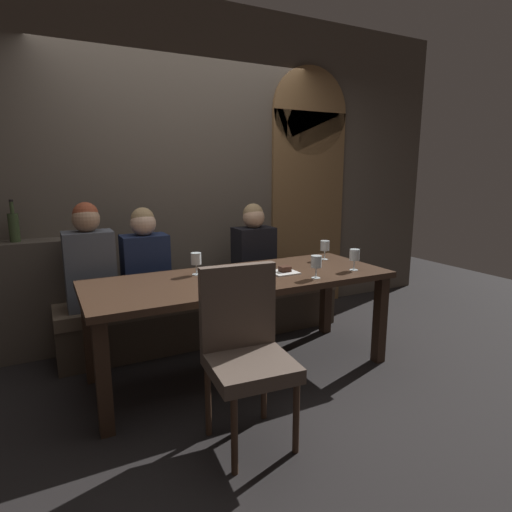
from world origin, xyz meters
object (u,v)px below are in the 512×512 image
wine_glass_far_right (196,260)px  dessert_plate (284,271)px  banquette_bench (209,314)px  wine_glass_end_right (354,255)px  dining_table (242,288)px  chair_near_side (245,344)px  diner_far_end (254,247)px  diner_redhead (89,259)px  wine_glass_center_back (325,246)px  fork_on_table (265,274)px  wine_glass_center_front (316,263)px  diner_bearded (145,257)px  espresso_cup (262,281)px  wine_bottle_pale_label (14,226)px

wine_glass_far_right → dessert_plate: wine_glass_far_right is taller
banquette_bench → wine_glass_end_right: size_ratio=15.24×
dining_table → banquette_bench: dining_table is taller
chair_near_side → diner_far_end: (0.79, 1.44, 0.25)m
dining_table → wine_glass_far_right: wine_glass_far_right is taller
diner_redhead → wine_glass_center_back: (1.84, -0.47, 0.02)m
fork_on_table → chair_near_side: bearing=-127.4°
banquette_bench → diner_redhead: bearing=-178.3°
diner_far_end → dessert_plate: diner_far_end is taller
diner_redhead → wine_glass_end_right: bearing=-26.5°
banquette_bench → diner_far_end: bearing=2.1°
wine_glass_center_front → wine_glass_far_right: 0.87m
banquette_bench → chair_near_side: chair_near_side is taller
diner_bearded → wine_glass_far_right: (0.26, -0.48, 0.04)m
wine_glass_far_right → wine_glass_center_back: bearing=0.2°
wine_glass_center_front → wine_glass_center_back: size_ratio=1.00×
dining_table → chair_near_side: size_ratio=2.24×
banquette_bench → fork_on_table: fork_on_table is taller
wine_glass_end_right → espresso_cup: 0.84m
wine_bottle_pale_label → wine_glass_center_back: size_ratio=1.99×
wine_bottle_pale_label → wine_glass_far_right: wine_bottle_pale_label is taller
diner_far_end → wine_glass_center_front: 1.01m
banquette_bench → wine_glass_center_front: 1.26m
banquette_bench → dessert_plate: (0.32, -0.76, 0.53)m
diner_bearded → wine_glass_center_back: diner_bearded is taller
espresso_cup → dining_table: bearing=93.8°
dining_table → chair_near_side: bearing=-114.1°
banquette_bench → diner_far_end: 0.74m
dining_table → wine_glass_far_right: 0.39m
wine_glass_far_right → wine_glass_center_back: same height
espresso_cup → wine_glass_far_right: bearing=122.0°
wine_glass_end_right → diner_bearded: bearing=147.0°
banquette_bench → wine_glass_center_front: (0.44, -0.99, 0.62)m
wine_bottle_pale_label → dessert_plate: bearing=-31.7°
espresso_cup → dessert_plate: espresso_cup is taller
banquette_bench → wine_glass_far_right: (-0.28, -0.51, 0.62)m
espresso_cup → diner_bearded: bearing=120.5°
diner_far_end → espresso_cup: diner_far_end is taller
wine_glass_end_right → fork_on_table: size_ratio=0.96×
wine_bottle_pale_label → wine_glass_far_right: size_ratio=1.99×
diner_far_end → wine_glass_center_front: diner_far_end is taller
banquette_bench → diner_far_end: (0.46, 0.02, 0.58)m
chair_near_side → wine_glass_end_right: bearing=22.8°
wine_bottle_pale_label → wine_glass_end_right: wine_bottle_pale_label is taller
chair_near_side → dessert_plate: chair_near_side is taller
dessert_plate → wine_glass_center_front: bearing=-63.3°
diner_far_end → wine_bottle_pale_label: size_ratio=2.30×
diner_redhead → wine_glass_end_right: size_ratio=4.96×
chair_near_side → diner_far_end: bearing=61.3°
wine_bottle_pale_label → wine_glass_far_right: (1.17, -0.84, -0.22)m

